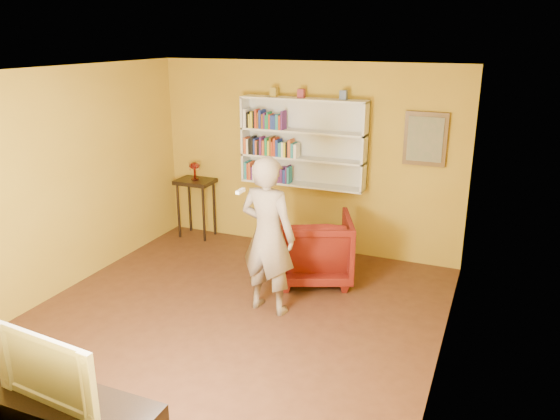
% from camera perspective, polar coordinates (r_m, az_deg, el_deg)
% --- Properties ---
extents(room_shell, '(5.30, 5.80, 2.88)m').
position_cam_1_polar(room_shell, '(5.76, -5.91, -2.84)').
color(room_shell, '#3F2214').
rests_on(room_shell, ground).
extents(bookshelf, '(1.80, 0.29, 1.23)m').
position_cam_1_polar(bookshelf, '(7.72, 2.54, 7.08)').
color(bookshelf, silver).
rests_on(bookshelf, room_shell).
extents(books_row_lower, '(0.70, 0.19, 0.27)m').
position_cam_1_polar(books_row_lower, '(7.92, -1.31, 3.91)').
color(books_row_lower, teal).
rests_on(books_row_lower, bookshelf).
extents(books_row_middle, '(0.81, 0.19, 0.26)m').
position_cam_1_polar(books_row_middle, '(7.81, -0.89, 6.57)').
color(books_row_middle, '#CA5528').
rests_on(books_row_middle, bookshelf).
extents(books_row_upper, '(0.60, 0.19, 0.26)m').
position_cam_1_polar(books_row_upper, '(7.79, -1.64, 9.37)').
color(books_row_upper, white).
rests_on(books_row_upper, bookshelf).
extents(ornament_left, '(0.09, 0.09, 0.12)m').
position_cam_1_polar(ornament_left, '(7.73, -0.63, 12.22)').
color(ornament_left, olive).
rests_on(ornament_left, bookshelf).
extents(ornament_centre, '(0.09, 0.09, 0.12)m').
position_cam_1_polar(ornament_centre, '(7.58, 2.25, 12.08)').
color(ornament_centre, maroon).
rests_on(ornament_centre, bookshelf).
extents(ornament_right, '(0.09, 0.09, 0.13)m').
position_cam_1_polar(ornament_right, '(7.39, 6.67, 11.84)').
color(ornament_right, '#4A597B').
rests_on(ornament_right, bookshelf).
extents(framed_painting, '(0.55, 0.05, 0.70)m').
position_cam_1_polar(framed_painting, '(7.35, 14.95, 7.17)').
color(framed_painting, '#4F3616').
rests_on(framed_painting, room_shell).
extents(console_table, '(0.56, 0.43, 0.91)m').
position_cam_1_polar(console_table, '(8.51, -8.82, 2.12)').
color(console_table, black).
rests_on(console_table, ground).
extents(ruby_lustre, '(0.17, 0.16, 0.27)m').
position_cam_1_polar(ruby_lustre, '(8.42, -8.93, 4.43)').
color(ruby_lustre, maroon).
rests_on(ruby_lustre, console_table).
extents(armchair, '(1.23, 1.24, 0.87)m').
position_cam_1_polar(armchair, '(7.01, 3.56, -3.96)').
color(armchair, '#470605').
rests_on(armchair, ground).
extents(person, '(0.71, 0.51, 1.82)m').
position_cam_1_polar(person, '(6.07, -1.27, -2.70)').
color(person, '#776657').
rests_on(person, ground).
extents(game_remote, '(0.04, 0.15, 0.04)m').
position_cam_1_polar(game_remote, '(5.64, -4.15, 1.99)').
color(game_remote, white).
rests_on(game_remote, person).
extents(television, '(0.96, 0.21, 0.55)m').
position_cam_1_polar(television, '(4.31, -22.42, -14.64)').
color(television, black).
rests_on(television, tv_cabinet).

